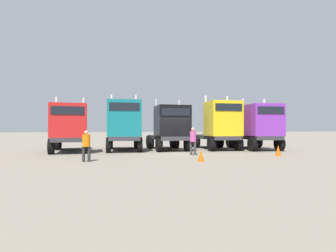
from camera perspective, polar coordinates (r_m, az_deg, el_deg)
name	(u,v)px	position (r m, az deg, el deg)	size (l,w,h in m)	color
ground	(175,153)	(19.45, 1.53, -5.60)	(200.00, 200.00, 0.00)	gray
semi_truck_red	(70,128)	(21.19, -19.54, -0.32)	(3.18, 6.37, 4.03)	#333338
semi_truck_teal	(124,125)	(21.25, -9.01, 0.22)	(2.59, 5.96, 4.37)	#333338
semi_truck_black	(170,127)	(21.67, 0.40, -0.26)	(2.95, 5.92, 4.05)	#333338
semi_truck_yellow	(220,125)	(22.65, 10.54, 0.16)	(2.74, 6.21, 4.42)	#333338
semi_truck_purple	(259,126)	(23.30, 18.16, 0.00)	(2.56, 5.80, 4.19)	#333338
visitor_in_hivis	(86,144)	(15.13, -16.44, -3.50)	(0.46, 0.45, 1.64)	#2C2C2C
visitor_with_camera	(193,139)	(18.12, 5.16, -2.70)	(0.56, 0.56, 1.79)	#383838
traffic_cone_near	(201,156)	(14.73, 6.78, -6.07)	(0.36, 0.36, 0.62)	#F2590C
traffic_cone_mid	(278,151)	(18.78, 21.70, -4.73)	(0.36, 0.36, 0.68)	#F2590C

